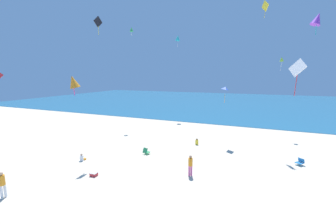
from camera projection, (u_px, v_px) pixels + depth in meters
ground_plane at (179, 151)px, 20.99m from camera, size 120.00×120.00×0.00m
ocean_water at (229, 102)px, 60.00m from camera, size 120.00×60.00×0.05m
beach_chair_far_left at (300, 162)px, 17.58m from camera, size 0.75×0.76×0.57m
beach_chair_near_camera at (146, 151)px, 19.97m from camera, size 0.61×0.69×0.64m
cooler_box at (94, 174)px, 15.68m from camera, size 0.50×0.41×0.26m
person_0 at (2, 183)px, 12.75m from camera, size 0.40×0.40×1.65m
person_1 at (82, 158)px, 18.50m from camera, size 0.37×0.56×0.65m
person_2 at (190, 164)px, 15.60m from camera, size 0.44×0.44×1.57m
person_3 at (197, 142)px, 22.87m from camera, size 0.36×0.56×0.67m
kite_white at (297, 68)px, 10.34m from camera, size 0.70×0.74×1.84m
kite_yellow at (265, 6)px, 21.62m from camera, size 0.65×0.90×1.75m
kite_green at (131, 29)px, 30.47m from camera, size 0.52×0.52×1.18m
kite_lime at (282, 59)px, 25.66m from camera, size 0.67×0.68×1.66m
kite_teal at (178, 38)px, 36.57m from camera, size 0.84×0.96×1.99m
kite_orange at (73, 82)px, 10.15m from camera, size 0.76×0.77×1.00m
kite_blue at (225, 88)px, 22.44m from camera, size 0.92×1.03×1.77m
kite_purple at (317, 19)px, 13.06m from camera, size 0.90×0.78×1.36m
kite_black at (98, 22)px, 19.39m from camera, size 0.21×0.99×1.69m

